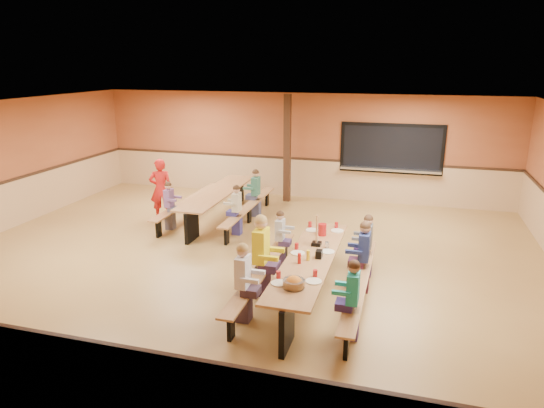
# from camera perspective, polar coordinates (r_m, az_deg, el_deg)

# --- Properties ---
(ground) EXTENTS (12.00, 12.00, 0.00)m
(ground) POSITION_cam_1_polar(r_m,az_deg,el_deg) (9.88, -3.46, -6.47)
(ground) COLOR olive
(ground) RESTS_ON ground
(room_envelope) EXTENTS (12.04, 10.04, 3.02)m
(room_envelope) POSITION_cam_1_polar(r_m,az_deg,el_deg) (9.63, -3.53, -2.68)
(room_envelope) COLOR #99502C
(room_envelope) RESTS_ON ground
(kitchen_pass_through) EXTENTS (2.78, 0.28, 1.38)m
(kitchen_pass_through) POSITION_cam_1_polar(r_m,az_deg,el_deg) (13.74, 13.85, 6.10)
(kitchen_pass_through) COLOR black
(kitchen_pass_through) RESTS_ON ground
(structural_post) EXTENTS (0.18, 0.18, 3.00)m
(structural_post) POSITION_cam_1_polar(r_m,az_deg,el_deg) (13.58, 1.80, 6.49)
(structural_post) COLOR black
(structural_post) RESTS_ON ground
(cafeteria_table_main) EXTENTS (1.91, 3.70, 0.74)m
(cafeteria_table_main) POSITION_cam_1_polar(r_m,az_deg,el_deg) (8.14, 4.49, -7.64)
(cafeteria_table_main) COLOR #99673C
(cafeteria_table_main) RESTS_ON ground
(cafeteria_table_second) EXTENTS (1.91, 3.70, 0.74)m
(cafeteria_table_second) POSITION_cam_1_polar(r_m,az_deg,el_deg) (12.18, -6.39, 0.53)
(cafeteria_table_second) COLOR #99673C
(cafeteria_table_second) RESTS_ON ground
(seated_child_white_left) EXTENTS (0.39, 0.32, 1.24)m
(seated_child_white_left) POSITION_cam_1_polar(r_m,az_deg,el_deg) (7.42, -3.42, -9.29)
(seated_child_white_left) COLOR silver
(seated_child_white_left) RESTS_ON ground
(seated_adult_yellow) EXTENTS (0.46, 0.38, 1.39)m
(seated_adult_yellow) POSITION_cam_1_polar(r_m,az_deg,el_deg) (8.19, -1.29, -6.14)
(seated_adult_yellow) COLOR yellow
(seated_adult_yellow) RESTS_ON ground
(seated_child_grey_left) EXTENTS (0.32, 0.26, 1.11)m
(seated_child_grey_left) POSITION_cam_1_polar(r_m,az_deg,el_deg) (9.34, 0.95, -4.17)
(seated_child_grey_left) COLOR #B3B3B3
(seated_child_grey_left) RESTS_ON ground
(seated_child_teal_right) EXTENTS (0.36, 0.29, 1.19)m
(seated_child_teal_right) POSITION_cam_1_polar(r_m,az_deg,el_deg) (7.07, 9.44, -11.13)
(seated_child_teal_right) COLOR teal
(seated_child_teal_right) RESTS_ON ground
(seated_child_navy_right) EXTENTS (0.39, 0.32, 1.24)m
(seated_child_navy_right) POSITION_cam_1_polar(r_m,az_deg,el_deg) (8.48, 10.73, -6.17)
(seated_child_navy_right) COLOR navy
(seated_child_navy_right) RESTS_ON ground
(seated_child_char_right) EXTENTS (0.35, 0.29, 1.17)m
(seated_child_char_right) POSITION_cam_1_polar(r_m,az_deg,el_deg) (9.09, 11.12, -4.87)
(seated_child_char_right) COLOR #52565C
(seated_child_char_right) RESTS_ON ground
(seated_child_purple_sec) EXTENTS (0.33, 0.27, 1.14)m
(seated_child_purple_sec) POSITION_cam_1_polar(r_m,az_deg,el_deg) (11.66, -11.97, -0.23)
(seated_child_purple_sec) COLOR #6F4A7C
(seated_child_purple_sec) RESTS_ON ground
(seated_child_green_sec) EXTENTS (0.37, 0.30, 1.21)m
(seated_child_green_sec) POSITION_cam_1_polar(r_m,az_deg,el_deg) (12.37, -1.92, 1.26)
(seated_child_green_sec) COLOR #33705D
(seated_child_green_sec) RESTS_ON ground
(seated_child_tan_sec) EXTENTS (0.34, 0.28, 1.15)m
(seated_child_tan_sec) POSITION_cam_1_polar(r_m,az_deg,el_deg) (11.09, -4.17, -0.74)
(seated_child_tan_sec) COLOR beige
(seated_child_tan_sec) RESTS_ON ground
(standing_woman) EXTENTS (0.67, 0.58, 1.55)m
(standing_woman) POSITION_cam_1_polar(r_m,az_deg,el_deg) (12.43, -12.93, 1.72)
(standing_woman) COLOR red
(standing_woman) RESTS_ON ground
(punch_pitcher) EXTENTS (0.16, 0.16, 0.22)m
(punch_pitcher) POSITION_cam_1_polar(r_m,az_deg,el_deg) (9.02, 5.93, -3.01)
(punch_pitcher) COLOR #AC1716
(punch_pitcher) RESTS_ON cafeteria_table_main
(chip_bowl) EXTENTS (0.32, 0.32, 0.15)m
(chip_bowl) POSITION_cam_1_polar(r_m,az_deg,el_deg) (6.98, 2.58, -9.23)
(chip_bowl) COLOR orange
(chip_bowl) RESTS_ON cafeteria_table_main
(napkin_dispenser) EXTENTS (0.10, 0.14, 0.13)m
(napkin_dispenser) POSITION_cam_1_polar(r_m,az_deg,el_deg) (8.01, 5.55, -5.89)
(napkin_dispenser) COLOR black
(napkin_dispenser) RESTS_ON cafeteria_table_main
(condiment_mustard) EXTENTS (0.06, 0.06, 0.17)m
(condiment_mustard) POSITION_cam_1_polar(r_m,az_deg,el_deg) (7.90, 4.27, -6.05)
(condiment_mustard) COLOR yellow
(condiment_mustard) RESTS_ON cafeteria_table_main
(condiment_ketchup) EXTENTS (0.06, 0.06, 0.17)m
(condiment_ketchup) POSITION_cam_1_polar(r_m,az_deg,el_deg) (7.77, 3.24, -6.40)
(condiment_ketchup) COLOR #B2140F
(condiment_ketchup) RESTS_ON cafeteria_table_main
(table_paddle) EXTENTS (0.16, 0.16, 0.56)m
(table_paddle) POSITION_cam_1_polar(r_m,az_deg,el_deg) (8.51, 5.28, -4.01)
(table_paddle) COLOR black
(table_paddle) RESTS_ON cafeteria_table_main
(place_settings) EXTENTS (0.65, 3.30, 0.11)m
(place_settings) POSITION_cam_1_polar(r_m,az_deg,el_deg) (8.03, 4.53, -5.88)
(place_settings) COLOR beige
(place_settings) RESTS_ON cafeteria_table_main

